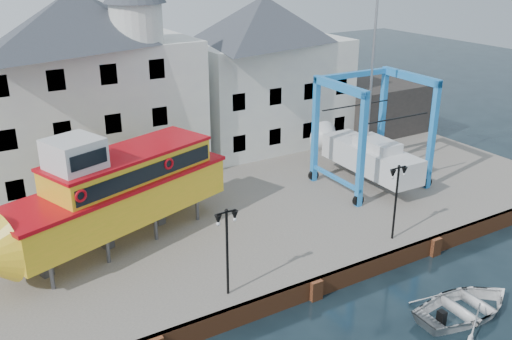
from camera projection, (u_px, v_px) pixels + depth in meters
ground at (315, 299)px, 26.98m from camera, size 140.00×140.00×0.00m
hardstanding at (209, 205)px, 35.55m from camera, size 44.00×22.00×1.00m
quay_wall at (314, 289)px, 26.88m from camera, size 44.00×0.47×1.00m
building_white_main at (86, 84)px, 36.57m from camera, size 14.00×8.30×14.00m
building_white_right at (264, 71)px, 44.03m from camera, size 12.00×8.00×11.20m
shed_dark at (375, 104)px, 48.60m from camera, size 8.00×7.00×4.00m
lamp_post_left at (227, 230)px, 24.48m from camera, size 1.12×0.32×4.20m
lamp_post_right at (397, 184)px, 29.31m from camera, size 1.12×0.32×4.20m
tour_boat at (104, 195)px, 28.49m from camera, size 14.69×7.88×6.26m
travel_lift at (363, 148)px, 37.31m from camera, size 6.47×9.05×13.58m
motorboat_b at (465, 314)px, 25.83m from camera, size 5.35×3.94×1.07m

